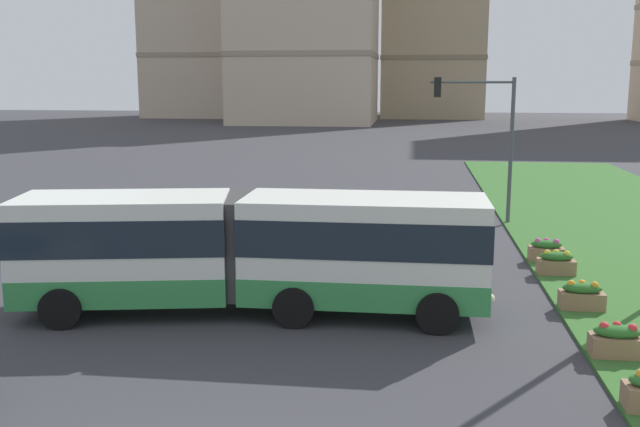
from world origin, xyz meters
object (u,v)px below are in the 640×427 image
flower_planter_2 (617,340)px  flower_planter_5 (546,250)px  articulated_bus (252,249)px  flower_planter_3 (582,295)px  traffic_light_far_right (485,124)px  car_maroon_sedan (167,212)px  flower_planter_4 (556,263)px

flower_planter_2 → flower_planter_5: same height
flower_planter_5 → articulated_bus: bearing=-143.3°
articulated_bus → flower_planter_3: 8.51m
articulated_bus → traffic_light_far_right: traffic_light_far_right is taller
flower_planter_3 → traffic_light_far_right: bearing=97.3°
flower_planter_2 → flower_planter_5: bearing=90.0°
flower_planter_3 → car_maroon_sedan: bearing=149.0°
flower_planter_2 → articulated_bus: bearing=165.7°
car_maroon_sedan → traffic_light_far_right: (12.38, 3.29, 3.33)m
flower_planter_2 → flower_planter_3: 3.27m
flower_planter_4 → flower_planter_2: bearing=-90.0°
flower_planter_4 → traffic_light_far_right: bearing=100.2°
flower_planter_4 → flower_planter_5: bearing=90.0°
flower_planter_2 → flower_planter_3: (0.00, 3.27, 0.00)m
car_maroon_sedan → flower_planter_3: (13.86, -8.34, -0.33)m
articulated_bus → flower_planter_4: bearing=28.6°
articulated_bus → flower_planter_4: 9.59m
articulated_bus → flower_planter_3: (8.34, 1.14, -1.23)m
car_maroon_sedan → flower_planter_5: size_ratio=4.17×
flower_planter_4 → traffic_light_far_right: size_ratio=0.18×
flower_planter_2 → traffic_light_far_right: bearing=95.7°
flower_planter_2 → traffic_light_far_right: 15.42m
car_maroon_sedan → flower_planter_4: car_maroon_sedan is taller
articulated_bus → car_maroon_sedan: bearing=120.2°
flower_planter_4 → flower_planter_3: bearing=-90.0°
flower_planter_5 → traffic_light_far_right: bearing=102.7°
car_maroon_sedan → flower_planter_4: 14.72m
car_maroon_sedan → flower_planter_2: 18.08m
traffic_light_far_right → flower_planter_2: bearing=-84.3°
flower_planter_2 → flower_planter_4: size_ratio=1.00×
flower_planter_2 → flower_planter_5: size_ratio=1.00×
articulated_bus → flower_planter_5: bearing=36.7°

